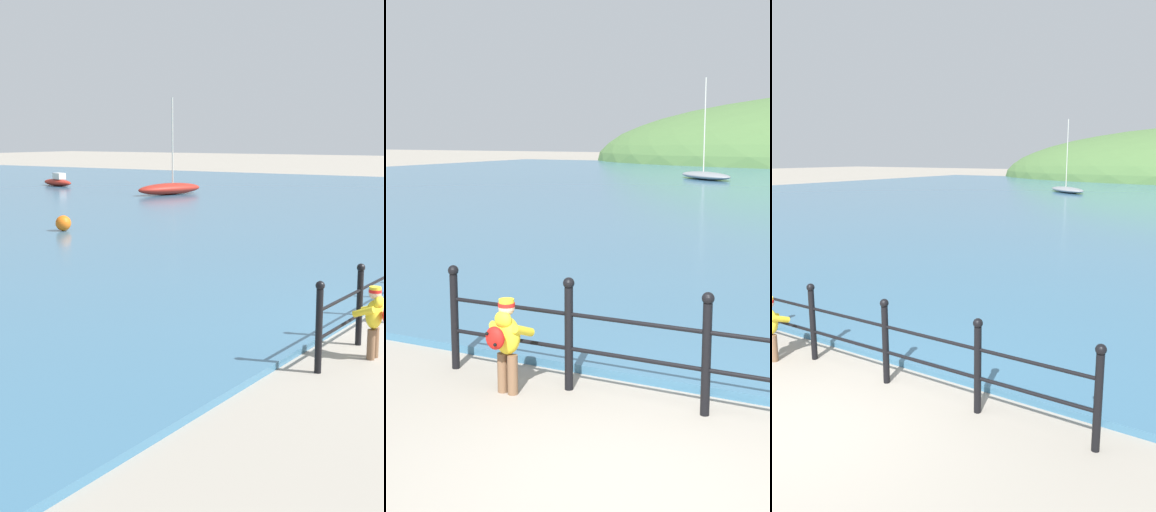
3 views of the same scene
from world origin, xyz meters
TOP-DOWN VIEW (x-y plane):
  - ground_plane at (0.00, 0.00)m, footprint 200.00×200.00m
  - iron_railing at (0.08, 1.50)m, footprint 6.07×0.12m
  - child_in_coat at (-1.92, 1.09)m, footprint 0.40×0.54m
  - boat_far_right at (-11.12, 35.95)m, footprint 4.74×4.55m

SIDE VIEW (x-z plane):
  - ground_plane at x=0.00m, z-range 0.00..0.00m
  - boat_far_right at x=-11.12m, z-range -2.59..3.28m
  - child_in_coat at x=-1.92m, z-range 0.10..1.11m
  - iron_railing at x=0.08m, z-range 0.04..1.25m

